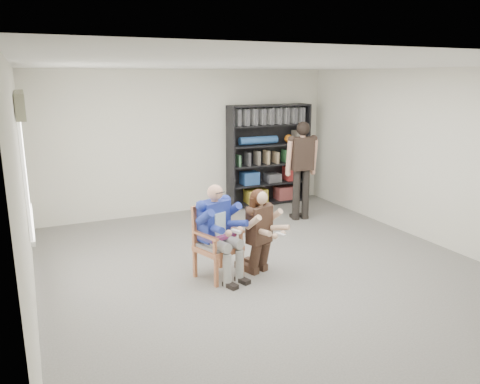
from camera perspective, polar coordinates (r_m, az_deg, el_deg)
name	(u,v)px	position (r m, az deg, el deg)	size (l,w,h in m)	color
room_shell	(273,175)	(6.19, 4.01, 2.12)	(6.00, 7.00, 2.80)	white
floor	(271,273)	(6.62, 3.80, -9.83)	(6.00, 7.00, 0.01)	slate
window_left	(26,162)	(6.39, -24.68, 3.36)	(0.16, 2.00, 1.75)	white
armchair	(218,242)	(6.31, -2.68, -6.14)	(0.58, 0.56, 1.00)	#AA5A34
seated_man	(218,232)	(6.26, -2.70, -4.85)	(0.56, 0.78, 1.30)	navy
kneeling_woman	(261,232)	(6.40, 2.55, -4.93)	(0.50, 0.80, 1.19)	#34231A
bookshelf	(269,155)	(9.88, 3.54, 4.50)	(1.80, 0.38, 2.10)	black
standing_man	(302,172)	(8.85, 7.53, 2.46)	(0.57, 0.32, 1.85)	black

